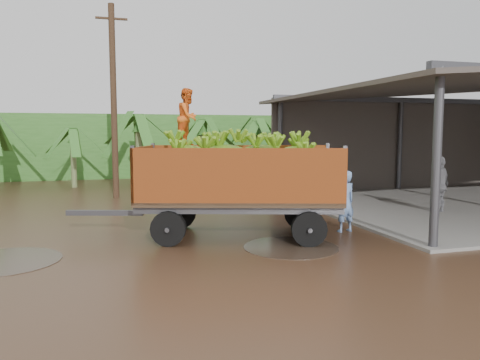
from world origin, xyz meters
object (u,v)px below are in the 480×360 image
at_px(man_blue, 345,201).
at_px(utility_pole, 114,101).
at_px(banana_trailer, 238,178).
at_px(man_grey, 440,185).

height_order(man_blue, utility_pole, utility_pole).
bearing_deg(banana_trailer, man_grey, 27.09).
bearing_deg(utility_pole, man_blue, -56.12).
relative_size(banana_trailer, man_blue, 4.24).
relative_size(banana_trailer, man_grey, 3.68).
distance_m(banana_trailer, utility_pole, 8.81).
height_order(banana_trailer, utility_pole, utility_pole).
relative_size(man_blue, utility_pole, 0.21).
bearing_deg(man_blue, utility_pole, -65.83).
bearing_deg(banana_trailer, utility_pole, 126.13).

